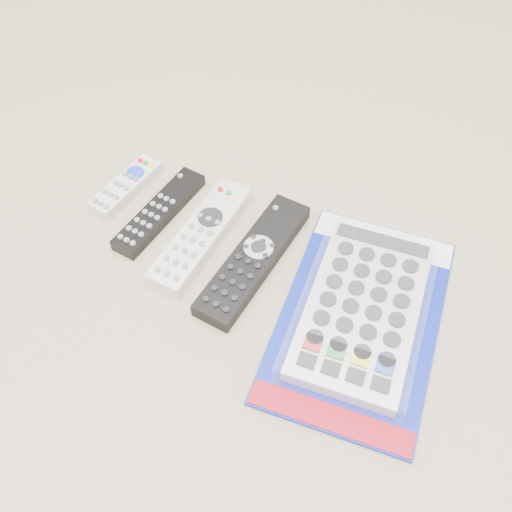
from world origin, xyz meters
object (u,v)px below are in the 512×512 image
at_px(remote_silver_dvd, 201,235).
at_px(remote_large_black, 254,259).
at_px(remote_small_grey, 126,186).
at_px(remote_slim_black, 159,212).
at_px(jumbo_remote_packaged, 363,308).

xyz_separation_m(remote_silver_dvd, remote_large_black, (0.09, -0.01, 0.00)).
bearing_deg(remote_small_grey, remote_slim_black, -9.97).
height_order(remote_slim_black, remote_large_black, remote_large_black).
bearing_deg(remote_silver_dvd, remote_large_black, -2.93).
bearing_deg(remote_small_grey, remote_large_black, -3.13).
bearing_deg(remote_silver_dvd, jumbo_remote_packaged, -3.45).
xyz_separation_m(remote_large_black, jumbo_remote_packaged, (0.17, -0.02, 0.01)).
height_order(remote_small_grey, remote_silver_dvd, remote_silver_dvd).
distance_m(remote_large_black, jumbo_remote_packaged, 0.17).
bearing_deg(jumbo_remote_packaged, remote_small_grey, 166.11).
bearing_deg(remote_slim_black, remote_small_grey, 168.51).
distance_m(remote_small_grey, jumbo_remote_packaged, 0.43).
height_order(remote_silver_dvd, remote_large_black, remote_large_black).
relative_size(remote_small_grey, jumbo_remote_packaged, 0.40).
bearing_deg(remote_large_black, jumbo_remote_packaged, -1.07).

